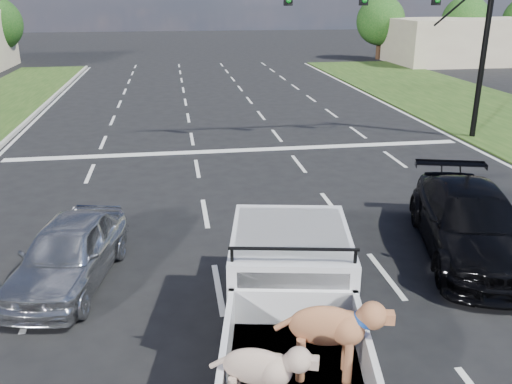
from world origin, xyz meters
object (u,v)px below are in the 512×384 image
at_px(silver_sedan, 68,253).
at_px(black_coupe, 471,223).
at_px(pickup_truck, 292,316).
at_px(traffic_signal, 429,17).

bearing_deg(silver_sedan, black_coupe, 11.86).
xyz_separation_m(pickup_truck, silver_sedan, (-3.82, 3.41, -0.33)).
bearing_deg(traffic_signal, black_coupe, -108.29).
height_order(traffic_signal, pickup_truck, traffic_signal).
bearing_deg(pickup_truck, silver_sedan, 148.72).
bearing_deg(silver_sedan, pickup_truck, -29.61).
height_order(pickup_truck, black_coupe, pickup_truck).
xyz_separation_m(silver_sedan, black_coupe, (8.63, -0.04, 0.09)).
bearing_deg(black_coupe, silver_sedan, -164.93).
bearing_deg(silver_sedan, traffic_signal, 51.58).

